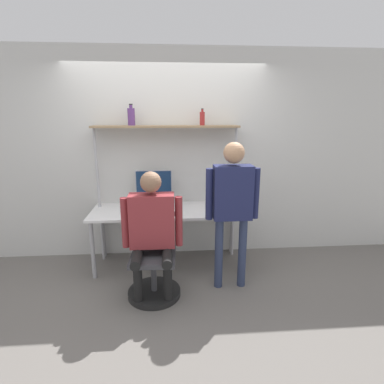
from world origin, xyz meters
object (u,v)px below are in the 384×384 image
(monitor, at_px, (154,187))
(cell_phone, at_px, (175,214))
(bottle_red, at_px, (202,118))
(person_standing, at_px, (232,198))
(office_chair, at_px, (154,269))
(person_seated, at_px, (152,226))
(laptop, at_px, (154,208))
(bottle_purple, at_px, (131,116))

(monitor, height_order, cell_phone, monitor)
(cell_phone, xyz_separation_m, bottle_red, (0.36, 0.38, 1.10))
(cell_phone, xyz_separation_m, person_standing, (0.60, -0.40, 0.29))
(bottle_red, bearing_deg, person_standing, -72.72)
(office_chair, distance_m, person_seated, 0.51)
(laptop, distance_m, cell_phone, 0.27)
(person_seated, distance_m, bottle_red, 1.50)
(monitor, bearing_deg, person_seated, -88.93)
(bottle_purple, bearing_deg, office_chair, -72.93)
(monitor, relative_size, bottle_purple, 1.85)
(laptop, bearing_deg, bottle_red, 27.30)
(cell_phone, xyz_separation_m, bottle_purple, (-0.50, 0.38, 1.12))
(person_seated, bearing_deg, bottle_purple, 106.14)
(person_standing, bearing_deg, bottle_red, 107.28)
(laptop, bearing_deg, person_seated, -88.99)
(person_standing, bearing_deg, bottle_purple, 144.91)
(laptop, bearing_deg, monitor, 91.19)
(cell_phone, bearing_deg, person_standing, -33.49)
(person_seated, bearing_deg, office_chair, 87.48)
(cell_phone, distance_m, person_standing, 0.77)
(person_standing, distance_m, bottle_red, 1.15)
(office_chair, bearing_deg, bottle_red, 55.00)
(office_chair, bearing_deg, bottle_purple, 107.07)
(office_chair, bearing_deg, laptop, 91.31)
(laptop, height_order, office_chair, laptop)
(bottle_red, bearing_deg, office_chair, -125.00)
(person_standing, bearing_deg, monitor, 137.83)
(monitor, height_order, person_seated, person_seated)
(office_chair, height_order, person_seated, person_seated)
(monitor, xyz_separation_m, bottle_red, (0.62, -0.00, 0.85))
(monitor, relative_size, cell_phone, 3.11)
(bottle_purple, height_order, bottle_red, bottle_purple)
(office_chair, relative_size, bottle_red, 4.59)
(bottle_red, bearing_deg, monitor, 179.69)
(person_seated, relative_size, person_standing, 0.83)
(monitor, bearing_deg, cell_phone, -55.78)
(laptop, relative_size, cell_phone, 1.89)
(cell_phone, relative_size, office_chair, 0.16)
(person_seated, xyz_separation_m, person_standing, (0.84, 0.13, 0.23))
(office_chair, xyz_separation_m, person_seated, (-0.00, -0.05, 0.51))
(office_chair, bearing_deg, person_standing, 5.50)
(office_chair, relative_size, person_standing, 0.57)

